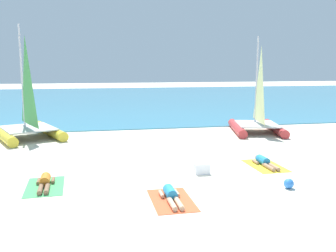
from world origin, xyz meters
name	(u,v)px	position (x,y,z in m)	size (l,w,h in m)	color
ground_plane	(150,133)	(0.00, 10.00, 0.00)	(120.00, 120.00, 0.00)	beige
ocean_water	(122,99)	(0.00, 31.22, 0.03)	(120.00, 40.00, 0.05)	teal
sailboat_red	(257,119)	(5.77, 9.07, 0.78)	(3.40, 4.48, 5.22)	#CC3838
sailboat_yellow	(27,122)	(-6.28, 9.89, 0.85)	(4.27, 5.10, 5.68)	yellow
towel_leftmost	(45,186)	(-4.47, 1.79, 0.01)	(1.10, 1.90, 0.01)	#4CB266
sunbather_leftmost	(45,182)	(-4.47, 1.86, 0.13)	(0.56, 1.56, 0.30)	orange
towel_center_left	(172,200)	(-0.93, -0.10, 0.01)	(1.10, 1.90, 0.01)	#EA5933
sunbather_center_left	(171,195)	(-0.93, -0.03, 0.13)	(0.54, 1.56, 0.30)	#268CCC
towel_center_right	(265,166)	(3.16, 2.65, 0.01)	(1.10, 1.90, 0.01)	yellow
sunbather_center_right	(264,162)	(3.16, 2.72, 0.13)	(0.54, 1.56, 0.30)	#268CCC
beach_ball	(289,184)	(2.71, 0.19, 0.15)	(0.30, 0.30, 0.30)	#337FE5
cooler_box	(202,169)	(0.59, 2.16, 0.18)	(0.50, 0.36, 0.36)	white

